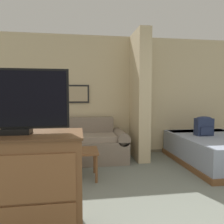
% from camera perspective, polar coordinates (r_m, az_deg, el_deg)
% --- Properties ---
extents(wall_back, '(7.17, 0.16, 2.60)m').
position_cam_1_polar(wall_back, '(4.95, 3.53, 4.14)').
color(wall_back, '#CCB78E').
rests_on(wall_back, ground_plane).
extents(wall_partition_pillar, '(0.24, 0.80, 2.60)m').
position_cam_1_polar(wall_partition_pillar, '(4.55, 7.20, 4.17)').
color(wall_partition_pillar, '#CCB78E').
rests_on(wall_partition_pillar, ground_plane).
extents(couch, '(2.08, 0.84, 0.85)m').
position_cam_1_polar(couch, '(4.47, -9.68, -8.57)').
color(couch, gray).
rests_on(couch, ground_plane).
extents(coffee_table, '(0.61, 0.50, 0.46)m').
position_cam_1_polar(coffee_table, '(3.53, -8.80, -10.79)').
color(coffee_table, brown).
rests_on(coffee_table, ground_plane).
extents(side_table, '(0.47, 0.47, 0.58)m').
position_cam_1_polar(side_table, '(4.66, -25.51, -6.32)').
color(side_table, brown).
rests_on(side_table, ground_plane).
extents(table_lamp, '(0.33, 0.33, 0.42)m').
position_cam_1_polar(table_lamp, '(4.61, -25.66, -1.81)').
color(table_lamp, tan).
rests_on(table_lamp, side_table).
extents(tv_dresser, '(1.14, 0.56, 0.98)m').
position_cam_1_polar(tv_dresser, '(2.21, -23.20, -17.89)').
color(tv_dresser, brown).
rests_on(tv_dresser, ground_plane).
extents(tv, '(0.90, 0.16, 0.57)m').
position_cam_1_polar(tv, '(2.05, -23.85, 2.57)').
color(tv, black).
rests_on(tv, tv_dresser).
extents(bed, '(1.47, 1.92, 0.53)m').
position_cam_1_polar(bed, '(4.72, 25.72, -8.86)').
color(bed, brown).
rests_on(bed, ground_plane).
extents(backpack, '(0.33, 0.20, 0.38)m').
position_cam_1_polar(backpack, '(4.67, 22.89, -3.29)').
color(backpack, '#232D4C').
rests_on(backpack, bed).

